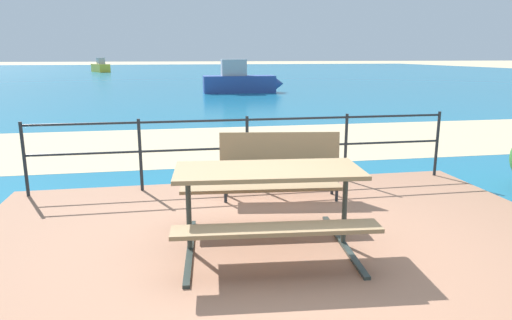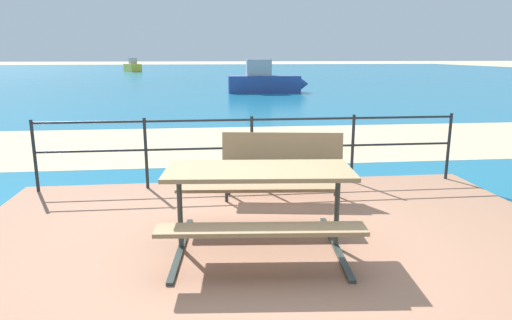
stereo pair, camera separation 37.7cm
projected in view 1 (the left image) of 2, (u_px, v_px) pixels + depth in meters
ground_plane at (287, 258)px, 4.38m from camera, size 240.00×240.00×0.00m
patio_paving at (287, 255)px, 4.37m from camera, size 6.40×5.20×0.06m
sea_water at (181, 75)px, 42.70m from camera, size 90.00×90.00×0.01m
beach_strip at (221, 143)px, 9.98m from camera, size 54.00×4.35×0.01m
picnic_table at (268, 189)px, 4.33m from camera, size 1.86×1.62×0.80m
park_bench at (280, 158)px, 5.96m from camera, size 1.62×0.64×0.84m
railing_fence at (247, 142)px, 6.47m from camera, size 5.94×0.04×0.99m
boat_near at (240, 81)px, 22.99m from camera, size 4.07×1.30×1.64m
boat_far at (100, 67)px, 49.47m from camera, size 2.41×3.97×1.52m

